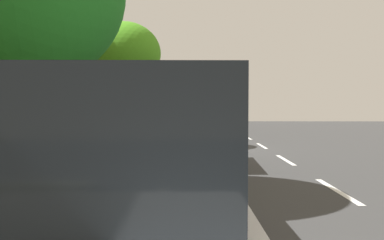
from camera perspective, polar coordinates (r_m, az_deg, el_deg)
The scene contains 16 objects.
ground at distance 14.54m, azimuth 1.49°, elevation -4.88°, with size 60.60×60.60×0.00m, color #353535.
sidewalk at distance 14.96m, azimuth -12.66°, elevation -4.43°, with size 3.15×37.88×0.16m, color #A7A988.
curb_edge at distance 14.66m, azimuth -6.35°, elevation -4.53°, with size 0.16×37.88×0.16m, color gray.
lane_stripe_centre at distance 15.85m, azimuth 11.81°, elevation -4.33°, with size 0.14×35.80×0.01m.
lane_stripe_bike_edge at distance 14.55m, azimuth -0.58°, elevation -4.86°, with size 0.12×37.88×0.01m, color white.
building_facade at distance 15.47m, azimuth -19.38°, elevation 7.06°, with size 0.50×37.88×6.27m, color gray.
parked_suv_tan_nearest at distance 28.18m, azimuth -0.62°, elevation 0.56°, with size 2.18×4.80×1.99m.
parked_sedan_green_second at distance 18.03m, azimuth -1.48°, elevation -1.14°, with size 1.93×4.45×1.52m.
parked_suv_black_mid at distance 10.25m, azimuth -3.36°, elevation -2.02°, with size 2.08×4.76×1.99m.
parked_pickup_white_far at distance 3.16m, azimuth -12.08°, elevation -13.60°, with size 2.15×5.36×1.95m.
bicycle_at_curb at distance 23.49m, azimuth -2.38°, elevation -1.35°, with size 1.51×0.91×0.74m.
cyclist_with_backpack at distance 23.90m, azimuth -2.84°, elevation 0.48°, with size 0.55×0.54×1.79m.
street_tree_near_cyclist at distance 25.35m, azimuth -6.34°, elevation 6.72°, with size 2.65×2.65×4.96m.
street_tree_mid_block at distance 15.42m, azimuth -11.34°, elevation 11.02°, with size 3.17×3.17×5.40m.
pedestrian_on_phone at distance 7.55m, azimuth -29.55°, elevation -3.30°, with size 0.43×0.51×1.64m.
fire_hydrant at distance 8.45m, azimuth -14.98°, elevation -5.99°, with size 0.22×0.22×0.84m.
Camera 1 is at (0.10, 14.44, 1.75)m, focal length 31.29 mm.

